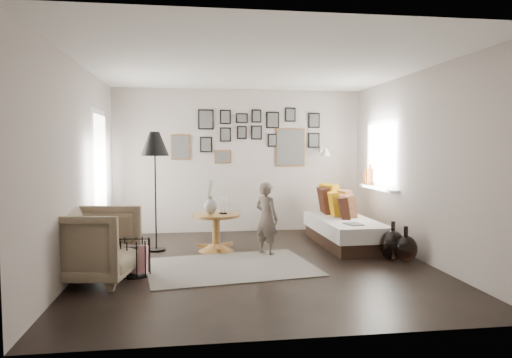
{
  "coord_description": "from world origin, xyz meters",
  "views": [
    {
      "loc": [
        -0.84,
        -5.92,
        1.55
      ],
      "look_at": [
        0.05,
        0.5,
        1.1
      ],
      "focal_mm": 32.0,
      "sensor_mm": 36.0,
      "label": 1
    }
  ],
  "objects": [
    {
      "name": "window_right",
      "position": [
        2.18,
        1.34,
        0.93
      ],
      "size": [
        0.15,
        1.32,
        1.3
      ],
      "color": "white",
      "rests_on": "wall_right"
    },
    {
      "name": "armchair",
      "position": [
        -2.0,
        -0.51,
        0.43
      ],
      "size": [
        1.08,
        1.06,
        0.86
      ],
      "primitive_type": "imported",
      "rotation": [
        0.0,
        0.0,
        1.4
      ],
      "color": "#6F624B",
      "rests_on": "ground"
    },
    {
      "name": "wall_back",
      "position": [
        0.0,
        2.4,
        1.3
      ],
      "size": [
        4.5,
        0.0,
        4.5
      ],
      "primitive_type": "plane",
      "rotation": [
        1.57,
        0.0,
        0.0
      ],
      "color": "#A69A91",
      "rests_on": "ground"
    },
    {
      "name": "rug",
      "position": [
        -0.37,
        -0.13,
        0.01
      ],
      "size": [
        2.3,
        1.77,
        0.01
      ],
      "primitive_type": "cube",
      "rotation": [
        0.0,
        0.0,
        0.14
      ],
      "color": "#B2AB9C",
      "rests_on": "ground"
    },
    {
      "name": "wall_sconce",
      "position": [
        1.55,
        2.13,
        1.46
      ],
      "size": [
        0.18,
        0.36,
        0.16
      ],
      "color": "white",
      "rests_on": "wall_back"
    },
    {
      "name": "daybed",
      "position": [
        1.53,
        1.06,
        0.3
      ],
      "size": [
        0.87,
        1.96,
        0.92
      ],
      "rotation": [
        0.0,
        0.0,
        0.03
      ],
      "color": "black",
      "rests_on": "ground"
    },
    {
      "name": "armchair_cushion",
      "position": [
        -2.0,
        -0.46,
        0.48
      ],
      "size": [
        0.46,
        0.47,
        0.18
      ],
      "primitive_type": "cube",
      "rotation": [
        -0.21,
        0.0,
        -0.21
      ],
      "color": "white",
      "rests_on": "armchair"
    },
    {
      "name": "wall_front",
      "position": [
        0.0,
        -2.4,
        1.3
      ],
      "size": [
        4.5,
        0.0,
        4.5
      ],
      "primitive_type": "plane",
      "rotation": [
        -1.57,
        0.0,
        0.0
      ],
      "color": "#A69A91",
      "rests_on": "ground"
    },
    {
      "name": "magazine_on_daybed",
      "position": [
        1.48,
        0.42,
        0.43
      ],
      "size": [
        0.26,
        0.32,
        0.02
      ],
      "primitive_type": "cube",
      "rotation": [
        0.0,
        0.0,
        0.2
      ],
      "color": "black",
      "rests_on": "daybed"
    },
    {
      "name": "ground",
      "position": [
        0.0,
        0.0,
        0.0
      ],
      "size": [
        4.8,
        4.8,
        0.0
      ],
      "primitive_type": "plane",
      "color": "black",
      "rests_on": "ground"
    },
    {
      "name": "wall_right",
      "position": [
        2.25,
        0.0,
        1.3
      ],
      "size": [
        0.0,
        4.8,
        4.8
      ],
      "primitive_type": "plane",
      "rotation": [
        1.57,
        0.0,
        -1.57
      ],
      "color": "#A69A91",
      "rests_on": "ground"
    },
    {
      "name": "wall_left",
      "position": [
        -2.25,
        0.0,
        1.3
      ],
      "size": [
        0.0,
        4.8,
        4.8
      ],
      "primitive_type": "plane",
      "rotation": [
        1.57,
        0.0,
        1.57
      ],
      "color": "#A69A91",
      "rests_on": "ground"
    },
    {
      "name": "door_left",
      "position": [
        -2.23,
        1.2,
        1.05
      ],
      "size": [
        0.0,
        2.14,
        2.14
      ],
      "color": "white",
      "rests_on": "wall_left"
    },
    {
      "name": "ceiling",
      "position": [
        0.0,
        0.0,
        2.6
      ],
      "size": [
        4.8,
        4.8,
        0.0
      ],
      "primitive_type": "plane",
      "rotation": [
        3.14,
        0.0,
        0.0
      ],
      "color": "white",
      "rests_on": "wall_back"
    },
    {
      "name": "gallery_wall",
      "position": [
        0.29,
        2.38,
        1.74
      ],
      "size": [
        2.74,
        0.03,
        1.08
      ],
      "color": "brown",
      "rests_on": "wall_back"
    },
    {
      "name": "pedestal_table",
      "position": [
        -0.51,
        0.85,
        0.26
      ],
      "size": [
        0.71,
        0.71,
        0.56
      ],
      "rotation": [
        0.0,
        0.0,
        0.35
      ],
      "color": "brown",
      "rests_on": "ground"
    },
    {
      "name": "candles",
      "position": [
        -0.4,
        0.85,
        0.69
      ],
      "size": [
        0.12,
        0.12,
        0.26
      ],
      "color": "black",
      "rests_on": "pedestal_table"
    },
    {
      "name": "demijohn_large",
      "position": [
        1.87,
        -0.05,
        0.21
      ],
      "size": [
        0.36,
        0.36,
        0.54
      ],
      "color": "black",
      "rests_on": "ground"
    },
    {
      "name": "vase",
      "position": [
        -0.59,
        0.87,
        0.72
      ],
      "size": [
        0.2,
        0.2,
        0.51
      ],
      "color": "black",
      "rests_on": "pedestal_table"
    },
    {
      "name": "floor_lamp",
      "position": [
        -1.4,
        0.98,
        1.54
      ],
      "size": [
        0.42,
        0.42,
        1.78
      ],
      "rotation": [
        0.0,
        0.0,
        0.09
      ],
      "color": "black",
      "rests_on": "ground"
    },
    {
      "name": "demijohn_small",
      "position": [
        2.0,
        -0.17,
        0.18
      ],
      "size": [
        0.32,
        0.32,
        0.49
      ],
      "color": "black",
      "rests_on": "ground"
    },
    {
      "name": "child",
      "position": [
        0.21,
        0.53,
        0.53
      ],
      "size": [
        0.44,
        0.46,
        1.05
      ],
      "primitive_type": "imported",
      "rotation": [
        0.0,
        0.0,
        2.27
      ],
      "color": "brown",
      "rests_on": "ground"
    },
    {
      "name": "magazine_basket",
      "position": [
        -1.54,
        -0.33,
        0.22
      ],
      "size": [
        0.39,
        0.39,
        0.44
      ],
      "rotation": [
        0.0,
        0.0,
        -0.09
      ],
      "color": "black",
      "rests_on": "ground"
    }
  ]
}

